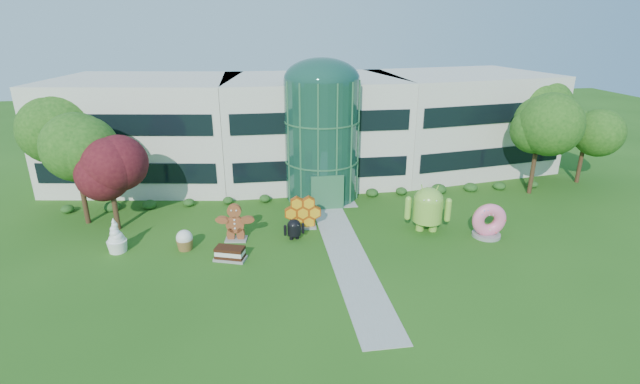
{
  "coord_description": "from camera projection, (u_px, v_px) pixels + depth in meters",
  "views": [
    {
      "loc": [
        -5.66,
        -24.66,
        14.1
      ],
      "look_at": [
        -1.04,
        6.0,
        2.6
      ],
      "focal_mm": 26.0,
      "sensor_mm": 36.0,
      "label": 1
    }
  ],
  "objects": [
    {
      "name": "ice_cream_sandwich",
      "position": [
        230.0,
        254.0,
        28.92
      ],
      "size": [
        2.17,
        1.57,
        0.87
      ],
      "primitive_type": null,
      "rotation": [
        0.0,
        0.0,
        -0.33
      ],
      "color": "black",
      "rests_on": "ground"
    },
    {
      "name": "tree_red",
      "position": [
        112.0,
        190.0,
        32.3
      ],
      "size": [
        4.0,
        4.0,
        6.0
      ],
      "primitive_type": null,
      "color": "#3F0C14",
      "rests_on": "ground"
    },
    {
      "name": "trees_backdrop",
      "position": [
        320.0,
        145.0,
        39.15
      ],
      "size": [
        52.0,
        8.0,
        8.4
      ],
      "primitive_type": null,
      "color": "#194A12",
      "rests_on": "ground"
    },
    {
      "name": "atrium",
      "position": [
        322.0,
        140.0,
        37.98
      ],
      "size": [
        6.0,
        6.0,
        9.8
      ],
      "primitive_type": "cylinder",
      "color": "#194738",
      "rests_on": "ground"
    },
    {
      "name": "donut",
      "position": [
        488.0,
        220.0,
        31.8
      ],
      "size": [
        2.49,
        1.35,
        2.5
      ],
      "primitive_type": null,
      "rotation": [
        0.0,
        0.0,
        -0.08
      ],
      "color": "#F05B81",
      "rests_on": "ground"
    },
    {
      "name": "cupcake",
      "position": [
        185.0,
        240.0,
        30.17
      ],
      "size": [
        1.38,
        1.38,
        1.37
      ],
      "primitive_type": null,
      "rotation": [
        0.0,
        0.0,
        -0.24
      ],
      "color": "white",
      "rests_on": "ground"
    },
    {
      "name": "honeycomb",
      "position": [
        303.0,
        214.0,
        33.19
      ],
      "size": [
        2.83,
        1.15,
        2.19
      ],
      "primitive_type": null,
      "rotation": [
        0.0,
        0.0,
        -0.06
      ],
      "color": "gold",
      "rests_on": "ground"
    },
    {
      "name": "android_green",
      "position": [
        428.0,
        206.0,
        32.49
      ],
      "size": [
        3.82,
        3.05,
        3.79
      ],
      "primitive_type": null,
      "rotation": [
        0.0,
        0.0,
        -0.28
      ],
      "color": "#7FB93B",
      "rests_on": "ground"
    },
    {
      "name": "building",
      "position": [
        312.0,
        127.0,
        43.63
      ],
      "size": [
        46.0,
        15.0,
        9.3
      ],
      "primitive_type": null,
      "color": "beige",
      "rests_on": "ground"
    },
    {
      "name": "android_black",
      "position": [
        294.0,
        228.0,
        31.53
      ],
      "size": [
        1.61,
        1.18,
        1.7
      ],
      "primitive_type": null,
      "rotation": [
        0.0,
        0.0,
        0.12
      ],
      "color": "black",
      "rests_on": "ground"
    },
    {
      "name": "ground",
      "position": [
        351.0,
        264.0,
        28.56
      ],
      "size": [
        140.0,
        140.0,
        0.0
      ],
      "primitive_type": "plane",
      "color": "#215114",
      "rests_on": "ground"
    },
    {
      "name": "froyo",
      "position": [
        116.0,
        235.0,
        29.71
      ],
      "size": [
        1.38,
        1.38,
        2.32
      ],
      "primitive_type": null,
      "rotation": [
        0.0,
        0.0,
        0.02
      ],
      "color": "white",
      "rests_on": "ground"
    },
    {
      "name": "walkway",
      "position": [
        345.0,
        249.0,
        30.41
      ],
      "size": [
        2.4,
        20.0,
        0.04
      ],
      "primitive_type": "cube",
      "color": "#9E9E93",
      "rests_on": "ground"
    },
    {
      "name": "gingerbread",
      "position": [
        235.0,
        222.0,
        31.23
      ],
      "size": [
        3.03,
        1.5,
        2.68
      ],
      "primitive_type": null,
      "rotation": [
        0.0,
        0.0,
        -0.14
      ],
      "color": "brown",
      "rests_on": "ground"
    }
  ]
}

